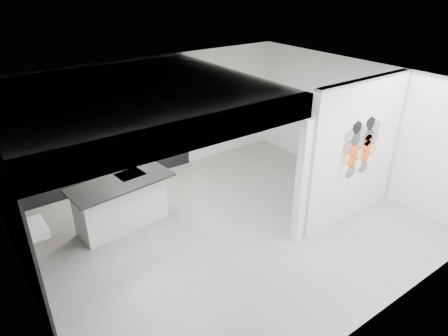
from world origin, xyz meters
TOP-DOWN VIEW (x-y plane):
  - floor at (0.00, 0.00)m, footprint 7.00×6.00m
  - partition_panel at (2.23, -1.00)m, footprint 2.45×0.15m
  - bay_clad_back at (-1.30, 2.97)m, footprint 4.40×0.04m
  - bay_clad_left at (-3.47, 1.00)m, footprint 0.04×4.00m
  - bulkhead at (-1.30, 1.00)m, footprint 4.40×4.00m
  - corner_column at (0.82, -1.00)m, footprint 0.16×0.16m
  - fascia_beam at (-1.30, -0.92)m, footprint 4.40×0.16m
  - wall_basin at (-3.24, 0.80)m, footprint 0.40×0.60m
  - display_shelf at (-1.20, 2.87)m, footprint 3.00×0.15m
  - kitchen_island at (-1.60, 1.28)m, footprint 1.98×1.03m
  - stockpot at (-2.27, 2.87)m, footprint 0.25×0.25m
  - kettle at (0.04, 2.87)m, footprint 0.22×0.22m
  - glass_bowl at (0.15, 2.87)m, footprint 0.16×0.16m
  - glass_vase at (0.15, 2.87)m, footprint 0.13×0.13m
  - bottle_dark at (-1.24, 2.87)m, footprint 0.08×0.08m
  - utensil_cup at (-2.20, 2.87)m, footprint 0.10×0.10m
  - hex_tile_cluster at (2.26, -1.09)m, footprint 1.04×0.02m

SIDE VIEW (x-z plane):
  - floor at x=0.00m, z-range -0.01..0.00m
  - kitchen_island at x=-1.60m, z-range -0.25..1.28m
  - wall_basin at x=-3.24m, z-range 0.79..0.91m
  - bay_clad_back at x=-1.30m, z-range 0.00..2.35m
  - bay_clad_left at x=-3.47m, z-range 0.00..2.35m
  - corner_column at x=0.82m, z-range 0.00..2.35m
  - display_shelf at x=-1.20m, z-range 1.28..1.32m
  - utensil_cup at x=-2.20m, z-range 1.32..1.41m
  - glass_bowl at x=0.15m, z-range 1.32..1.42m
  - glass_vase at x=0.15m, z-range 1.32..1.48m
  - partition_panel at x=2.23m, z-range 0.00..2.80m
  - bottle_dark at x=-1.24m, z-range 1.32..1.49m
  - kettle at x=0.04m, z-range 1.32..1.49m
  - stockpot at x=-2.27m, z-range 1.32..1.50m
  - hex_tile_cluster at x=2.26m, z-range 0.92..2.09m
  - bulkhead at x=-1.30m, z-range 2.35..2.75m
  - fascia_beam at x=-1.30m, z-range 2.35..2.75m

